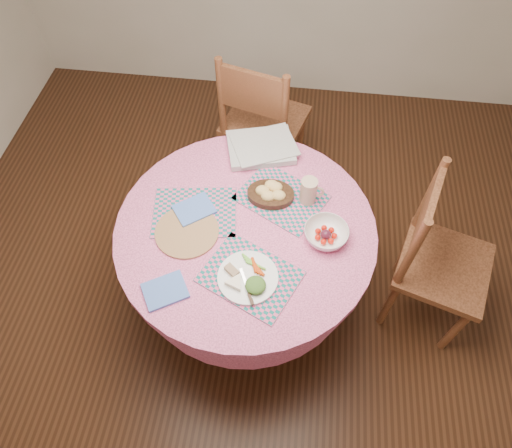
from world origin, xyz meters
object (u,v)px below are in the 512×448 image
at_px(wicker_trivet, 187,232).
at_px(dinner_plate, 249,278).
at_px(bread_bowl, 271,193).
at_px(fruit_bowl, 326,234).
at_px(chair_back, 262,121).
at_px(latte_mug, 309,191).
at_px(chair_right, 436,258).
at_px(dining_table, 246,248).

distance_m(wicker_trivet, dinner_plate, 0.39).
relative_size(bread_bowl, fruit_bowl, 0.89).
height_order(chair_back, dinner_plate, chair_back).
xyz_separation_m(chair_back, latte_mug, (0.32, -0.77, 0.29)).
xyz_separation_m(wicker_trivet, bread_bowl, (0.37, 0.26, 0.03)).
bearing_deg(dinner_plate, chair_back, 94.19).
xyz_separation_m(wicker_trivet, dinner_plate, (0.32, -0.21, 0.02)).
distance_m(chair_back, latte_mug, 0.88).
xyz_separation_m(chair_right, dinner_plate, (-0.91, -0.37, 0.25)).
bearing_deg(dinner_plate, wicker_trivet, 146.57).
height_order(chair_back, bread_bowl, chair_back).
distance_m(wicker_trivet, fruit_bowl, 0.64).
relative_size(chair_right, dinner_plate, 3.75).
relative_size(dinner_plate, latte_mug, 1.94).
distance_m(chair_right, wicker_trivet, 1.26).
height_order(chair_right, fruit_bowl, chair_right).
height_order(chair_right, dinner_plate, chair_right).
distance_m(dining_table, dinner_plate, 0.36).
distance_m(bread_bowl, fruit_bowl, 0.35).
relative_size(dining_table, latte_mug, 9.04).
bearing_deg(wicker_trivet, dining_table, 14.01).
relative_size(chair_right, chair_back, 0.97).
relative_size(chair_right, wicker_trivet, 3.33).
distance_m(chair_back, wicker_trivet, 1.07).
height_order(chair_right, chair_back, chair_back).
bearing_deg(fruit_bowl, dining_table, 177.48).
bearing_deg(latte_mug, bread_bowl, -179.23).
bearing_deg(wicker_trivet, chair_right, 7.10).
relative_size(dining_table, fruit_bowl, 4.82).
bearing_deg(latte_mug, dining_table, -145.56).
height_order(latte_mug, fruit_bowl, latte_mug).
relative_size(chair_right, bread_bowl, 4.34).
xyz_separation_m(chair_right, fruit_bowl, (-0.59, -0.10, 0.26)).
bearing_deg(fruit_bowl, bread_bowl, 143.17).
xyz_separation_m(dinner_plate, latte_mug, (0.23, 0.47, 0.05)).
xyz_separation_m(bread_bowl, fruit_bowl, (0.28, -0.21, -0.01)).
relative_size(chair_back, fruit_bowl, 4.02).
height_order(chair_right, bread_bowl, chair_right).
bearing_deg(dinner_plate, fruit_bowl, 39.44).
bearing_deg(dining_table, fruit_bowl, -2.52).
bearing_deg(latte_mug, dinner_plate, -115.50).
relative_size(chair_back, latte_mug, 7.53).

